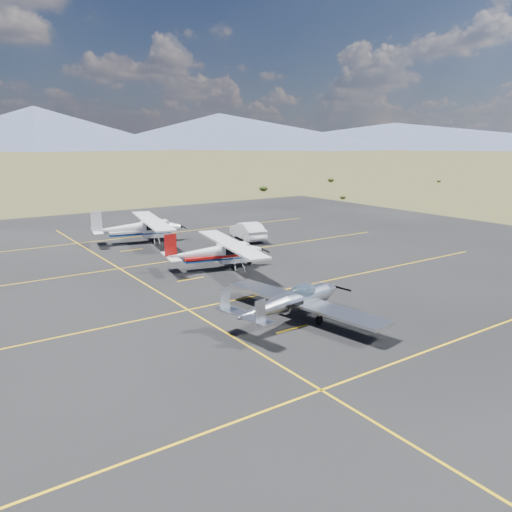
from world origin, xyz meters
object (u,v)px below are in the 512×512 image
object	(u,v)px
aircraft_low_wing	(293,301)
aircraft_cessna	(217,252)
aircraft_plain	(139,228)
sedan	(248,231)

from	to	relation	value
aircraft_low_wing	aircraft_cessna	xyz separation A→B (m)	(2.16, 11.58, 0.18)
aircraft_low_wing	aircraft_plain	world-z (taller)	aircraft_plain
aircraft_cessna	aircraft_plain	distance (m)	12.33
aircraft_low_wing	sedan	world-z (taller)	aircraft_low_wing
aircraft_low_wing	sedan	size ratio (longest dim) A/B	2.00
aircraft_low_wing	aircraft_cessna	world-z (taller)	aircraft_cessna
aircraft_cessna	aircraft_plain	xyz separation A→B (m)	(-1.04, 12.29, 0.11)
aircraft_cessna	sedan	size ratio (longest dim) A/B	2.16
aircraft_low_wing	sedan	distance (m)	21.62
aircraft_low_wing	sedan	xyz separation A→B (m)	(9.93, 19.21, -0.21)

